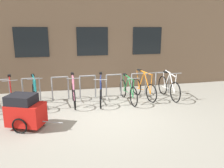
{
  "coord_description": "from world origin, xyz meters",
  "views": [
    {
      "loc": [
        -1.29,
        -6.21,
        2.56
      ],
      "look_at": [
        0.47,
        1.6,
        0.57
      ],
      "focal_mm": 36.1,
      "sensor_mm": 36.0,
      "label": 1
    }
  ],
  "objects_px": {
    "bike_trailer": "(25,111)",
    "bicycle_pink": "(74,94)",
    "bicycle_white": "(169,87)",
    "bicycle_green": "(128,91)",
    "bicycle_teal": "(35,95)",
    "bicycle_red": "(12,96)",
    "bicycle_orange": "(144,88)",
    "bicycle_blue": "(101,93)"
  },
  "relations": [
    {
      "from": "bicycle_green",
      "to": "bicycle_orange",
      "type": "bearing_deg",
      "value": 18.62
    },
    {
      "from": "bicycle_red",
      "to": "bike_trailer",
      "type": "relative_size",
      "value": 1.18
    },
    {
      "from": "bicycle_orange",
      "to": "bicycle_white",
      "type": "bearing_deg",
      "value": -10.18
    },
    {
      "from": "bicycle_red",
      "to": "bicycle_green",
      "type": "height_order",
      "value": "bicycle_red"
    },
    {
      "from": "bicycle_teal",
      "to": "bicycle_orange",
      "type": "bearing_deg",
      "value": 0.17
    },
    {
      "from": "bicycle_pink",
      "to": "bicycle_orange",
      "type": "bearing_deg",
      "value": 2.99
    },
    {
      "from": "bicycle_orange",
      "to": "bike_trailer",
      "type": "xyz_separation_m",
      "value": [
        -3.93,
        -1.8,
        0.09
      ]
    },
    {
      "from": "bicycle_pink",
      "to": "bicycle_green",
      "type": "distance_m",
      "value": 1.92
    },
    {
      "from": "bicycle_blue",
      "to": "bicycle_white",
      "type": "height_order",
      "value": "bicycle_white"
    },
    {
      "from": "bicycle_pink",
      "to": "bike_trailer",
      "type": "bearing_deg",
      "value": -128.72
    },
    {
      "from": "bicycle_teal",
      "to": "bicycle_white",
      "type": "distance_m",
      "value": 4.8
    },
    {
      "from": "bicycle_orange",
      "to": "bicycle_white",
      "type": "distance_m",
      "value": 0.95
    },
    {
      "from": "bicycle_pink",
      "to": "bicycle_blue",
      "type": "relative_size",
      "value": 1.01
    },
    {
      "from": "bicycle_teal",
      "to": "bicycle_green",
      "type": "distance_m",
      "value": 3.2
    },
    {
      "from": "bicycle_blue",
      "to": "bicycle_green",
      "type": "relative_size",
      "value": 0.91
    },
    {
      "from": "bike_trailer",
      "to": "bicycle_teal",
      "type": "bearing_deg",
      "value": 87.94
    },
    {
      "from": "bicycle_blue",
      "to": "bicycle_green",
      "type": "bearing_deg",
      "value": -0.79
    },
    {
      "from": "bicycle_orange",
      "to": "bicycle_red",
      "type": "bearing_deg",
      "value": -179.4
    },
    {
      "from": "bicycle_pink",
      "to": "bicycle_orange",
      "type": "distance_m",
      "value": 2.6
    },
    {
      "from": "bike_trailer",
      "to": "bicycle_red",
      "type": "bearing_deg",
      "value": 110.98
    },
    {
      "from": "bicycle_red",
      "to": "bike_trailer",
      "type": "xyz_separation_m",
      "value": [
        0.67,
        -1.75,
        0.09
      ]
    },
    {
      "from": "bicycle_pink",
      "to": "bike_trailer",
      "type": "height_order",
      "value": "bicycle_pink"
    },
    {
      "from": "bicycle_orange",
      "to": "bicycle_green",
      "type": "height_order",
      "value": "bicycle_orange"
    },
    {
      "from": "bicycle_teal",
      "to": "bicycle_pink",
      "type": "distance_m",
      "value": 1.28
    },
    {
      "from": "bicycle_red",
      "to": "bicycle_blue",
      "type": "height_order",
      "value": "bicycle_red"
    },
    {
      "from": "bicycle_teal",
      "to": "bicycle_green",
      "type": "height_order",
      "value": "bicycle_teal"
    },
    {
      "from": "bicycle_white",
      "to": "bike_trailer",
      "type": "bearing_deg",
      "value": -161.44
    },
    {
      "from": "bicycle_teal",
      "to": "bike_trailer",
      "type": "height_order",
      "value": "bicycle_teal"
    },
    {
      "from": "bicycle_pink",
      "to": "bicycle_white",
      "type": "relative_size",
      "value": 0.93
    },
    {
      "from": "bicycle_green",
      "to": "bike_trailer",
      "type": "distance_m",
      "value": 3.61
    },
    {
      "from": "bicycle_red",
      "to": "bicycle_pink",
      "type": "bearing_deg",
      "value": -2.5
    },
    {
      "from": "bicycle_blue",
      "to": "bicycle_green",
      "type": "height_order",
      "value": "bicycle_blue"
    },
    {
      "from": "bicycle_pink",
      "to": "bicycle_blue",
      "type": "height_order",
      "value": "bicycle_pink"
    },
    {
      "from": "bicycle_teal",
      "to": "bicycle_white",
      "type": "xyz_separation_m",
      "value": [
        4.8,
        -0.16,
        0.02
      ]
    },
    {
      "from": "bike_trailer",
      "to": "bicycle_pink",
      "type": "bearing_deg",
      "value": 51.28
    },
    {
      "from": "bicycle_teal",
      "to": "bicycle_red",
      "type": "distance_m",
      "value": 0.74
    },
    {
      "from": "bicycle_green",
      "to": "bicycle_red",
      "type": "bearing_deg",
      "value": 177.38
    },
    {
      "from": "bicycle_pink",
      "to": "bicycle_orange",
      "type": "height_order",
      "value": "bicycle_orange"
    },
    {
      "from": "bicycle_orange",
      "to": "bicycle_white",
      "type": "xyz_separation_m",
      "value": [
        0.93,
        -0.17,
        0.02
      ]
    },
    {
      "from": "bicycle_green",
      "to": "bicycle_blue",
      "type": "bearing_deg",
      "value": 179.21
    },
    {
      "from": "bicycle_orange",
      "to": "bicycle_red",
      "type": "relative_size",
      "value": 0.97
    },
    {
      "from": "bicycle_white",
      "to": "bicycle_green",
      "type": "height_order",
      "value": "bicycle_white"
    }
  ]
}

